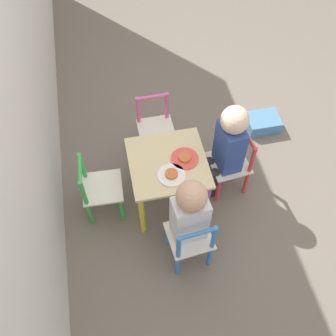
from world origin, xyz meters
The scene contains 11 objects.
ground_plane centered at (0.00, 0.00, 0.00)m, with size 6.00×6.00×0.00m, color #6B6056.
kids_table centered at (0.00, 0.00, 0.37)m, with size 0.49×0.49×0.45m.
chair_blue centered at (-0.46, -0.05, 0.25)m, with size 0.28×0.28×0.51m.
chair_red centered at (0.05, -0.46, 0.25)m, with size 0.29×0.29×0.51m.
chair_pink centered at (0.46, 0.00, 0.25)m, with size 0.26×0.26×0.51m.
chair_green centered at (0.02, 0.46, 0.25)m, with size 0.27×0.27×0.51m.
child_left centered at (-0.40, -0.04, 0.47)m, with size 0.23×0.21×0.78m.
child_front centered at (0.04, -0.40, 0.48)m, with size 0.21×0.23×0.79m.
plate_left centered at (-0.11, 0.00, 0.46)m, with size 0.17×0.17×0.03m.
plate_front centered at (0.00, -0.11, 0.46)m, with size 0.18×0.18×0.03m.
storage_bin centered at (0.52, -0.89, 0.06)m, with size 0.20×0.26×0.11m.
Camera 1 is at (-1.44, 0.29, 2.44)m, focal length 42.00 mm.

